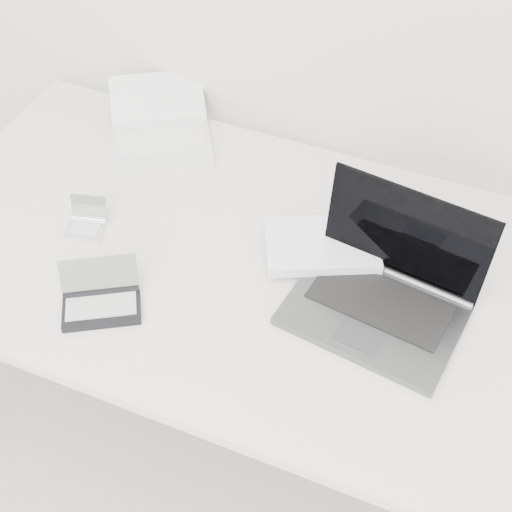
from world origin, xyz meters
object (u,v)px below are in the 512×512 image
at_px(desk, 276,281).
at_px(netbook_open_white, 161,132).
at_px(laptop_large, 363,276).
at_px(palmtop_charcoal, 101,301).

height_order(desk, netbook_open_white, netbook_open_white).
bearing_deg(netbook_open_white, laptop_large, -55.99).
xyz_separation_m(laptop_large, palmtop_charcoal, (-0.46, -0.24, -0.02)).
distance_m(desk, netbook_open_white, 0.51).
height_order(laptop_large, netbook_open_white, laptop_large).
bearing_deg(desk, palmtop_charcoal, -140.80).
relative_size(laptop_large, netbook_open_white, 1.24).
xyz_separation_m(desk, laptop_large, (0.18, 0.01, 0.08)).
relative_size(netbook_open_white, palmtop_charcoal, 1.97).
bearing_deg(netbook_open_white, desk, -65.64).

